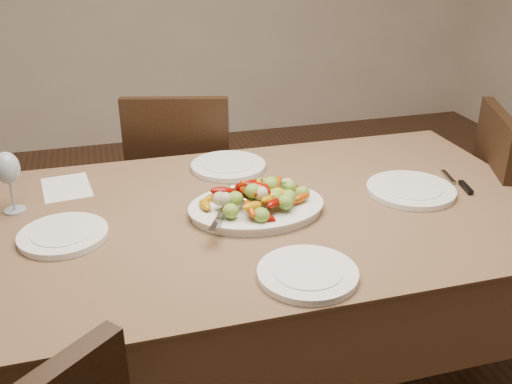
{
  "coord_description": "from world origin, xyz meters",
  "views": [
    {
      "loc": [
        -0.63,
        -1.34,
        1.55
      ],
      "look_at": [
        -0.2,
        0.16,
        0.82
      ],
      "focal_mm": 40.0,
      "sensor_mm": 36.0,
      "label": 1
    }
  ],
  "objects_px": {
    "plate_far": "(228,166)",
    "wine_glass": "(9,181)",
    "plate_right": "(411,190)",
    "plate_near": "(308,274)",
    "dining_table": "(256,311)",
    "chair_far": "(185,189)",
    "serving_platter": "(257,209)",
    "plate_left": "(63,235)"
  },
  "relations": [
    {
      "from": "plate_far",
      "to": "wine_glass",
      "type": "bearing_deg",
      "value": -168.23
    },
    {
      "from": "plate_right",
      "to": "plate_near",
      "type": "distance_m",
      "value": 0.62
    },
    {
      "from": "dining_table",
      "to": "chair_far",
      "type": "bearing_deg",
      "value": 96.74
    },
    {
      "from": "plate_near",
      "to": "plate_far",
      "type": "bearing_deg",
      "value": 92.14
    },
    {
      "from": "plate_far",
      "to": "plate_near",
      "type": "height_order",
      "value": "same"
    },
    {
      "from": "serving_platter",
      "to": "plate_right",
      "type": "bearing_deg",
      "value": -0.21
    },
    {
      "from": "wine_glass",
      "to": "dining_table",
      "type": "bearing_deg",
      "value": -15.52
    },
    {
      "from": "chair_far",
      "to": "plate_left",
      "type": "height_order",
      "value": "chair_far"
    },
    {
      "from": "plate_far",
      "to": "chair_far",
      "type": "bearing_deg",
      "value": 100.91
    },
    {
      "from": "serving_platter",
      "to": "wine_glass",
      "type": "bearing_deg",
      "value": 163.28
    },
    {
      "from": "dining_table",
      "to": "plate_right",
      "type": "relative_size",
      "value": 6.43
    },
    {
      "from": "plate_right",
      "to": "plate_far",
      "type": "xyz_separation_m",
      "value": [
        -0.53,
        0.36,
        0.0
      ]
    },
    {
      "from": "chair_far",
      "to": "plate_near",
      "type": "height_order",
      "value": "chair_far"
    },
    {
      "from": "plate_left",
      "to": "plate_right",
      "type": "bearing_deg",
      "value": -0.06
    },
    {
      "from": "serving_platter",
      "to": "plate_far",
      "type": "relative_size",
      "value": 1.51
    },
    {
      "from": "chair_far",
      "to": "plate_far",
      "type": "relative_size",
      "value": 3.56
    },
    {
      "from": "plate_left",
      "to": "plate_far",
      "type": "xyz_separation_m",
      "value": [
        0.56,
        0.36,
        0.0
      ]
    },
    {
      "from": "serving_platter",
      "to": "plate_far",
      "type": "height_order",
      "value": "serving_platter"
    },
    {
      "from": "plate_left",
      "to": "plate_far",
      "type": "height_order",
      "value": "same"
    },
    {
      "from": "plate_left",
      "to": "wine_glass",
      "type": "distance_m",
      "value": 0.27
    },
    {
      "from": "chair_far",
      "to": "plate_far",
      "type": "height_order",
      "value": "chair_far"
    },
    {
      "from": "serving_platter",
      "to": "wine_glass",
      "type": "xyz_separation_m",
      "value": [
        -0.71,
        0.21,
        0.09
      ]
    },
    {
      "from": "plate_left",
      "to": "plate_right",
      "type": "distance_m",
      "value": 1.09
    },
    {
      "from": "plate_right",
      "to": "plate_far",
      "type": "relative_size",
      "value": 1.07
    },
    {
      "from": "serving_platter",
      "to": "plate_right",
      "type": "distance_m",
      "value": 0.52
    },
    {
      "from": "dining_table",
      "to": "plate_right",
      "type": "bearing_deg",
      "value": -1.89
    },
    {
      "from": "chair_far",
      "to": "plate_right",
      "type": "height_order",
      "value": "chair_far"
    },
    {
      "from": "wine_glass",
      "to": "plate_near",
      "type": "bearing_deg",
      "value": -38.55
    },
    {
      "from": "plate_left",
      "to": "plate_right",
      "type": "relative_size",
      "value": 0.86
    },
    {
      "from": "chair_far",
      "to": "plate_right",
      "type": "relative_size",
      "value": 3.32
    },
    {
      "from": "wine_glass",
      "to": "plate_right",
      "type": "bearing_deg",
      "value": -9.87
    },
    {
      "from": "chair_far",
      "to": "plate_left",
      "type": "relative_size",
      "value": 3.85
    },
    {
      "from": "chair_far",
      "to": "plate_far",
      "type": "distance_m",
      "value": 0.57
    },
    {
      "from": "plate_left",
      "to": "plate_far",
      "type": "distance_m",
      "value": 0.67
    },
    {
      "from": "serving_platter",
      "to": "plate_left",
      "type": "distance_m",
      "value": 0.56
    },
    {
      "from": "serving_platter",
      "to": "wine_glass",
      "type": "relative_size",
      "value": 1.97
    },
    {
      "from": "dining_table",
      "to": "chair_far",
      "type": "relative_size",
      "value": 1.94
    },
    {
      "from": "serving_platter",
      "to": "plate_far",
      "type": "bearing_deg",
      "value": 90.32
    },
    {
      "from": "plate_left",
      "to": "plate_far",
      "type": "relative_size",
      "value": 0.93
    },
    {
      "from": "plate_right",
      "to": "plate_near",
      "type": "bearing_deg",
      "value": -143.48
    },
    {
      "from": "plate_right",
      "to": "plate_near",
      "type": "height_order",
      "value": "same"
    },
    {
      "from": "chair_far",
      "to": "dining_table",
      "type": "bearing_deg",
      "value": 111.68
    }
  ]
}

